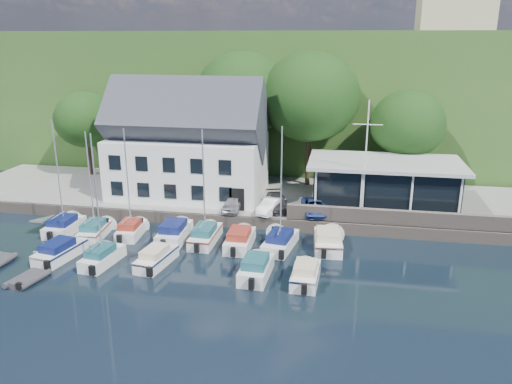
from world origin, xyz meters
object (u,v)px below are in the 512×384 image
at_px(harbor_building, 188,149).
at_px(boat_r1_2, 128,187).
at_px(boat_r1_1, 91,187).
at_px(boat_r1_3, 174,230).
at_px(boat_r1_6, 281,195).
at_px(boat_r1_7, 328,239).
at_px(boat_r2_2, 156,256).
at_px(flagpole, 365,160).
at_px(boat_r2_1, 98,207).
at_px(car_white, 270,206).
at_px(club_pavilion, 384,184).
at_px(car_blue, 315,206).
at_px(boat_r2_4, 306,272).
at_px(dinghy_1, 27,278).
at_px(boat_r2_0, 60,249).
at_px(boat_r1_4, 204,189).
at_px(car_dgrey, 277,202).
at_px(boat_r1_5, 240,238).
at_px(boat_r1_0, 59,181).
at_px(car_silver, 233,203).
at_px(boat_r2_3, 256,266).

relative_size(harbor_building, boat_r1_2, 1.75).
bearing_deg(boat_r1_1, boat_r1_3, -2.11).
distance_m(boat_r1_6, boat_r1_7, 4.99).
bearing_deg(boat_r2_2, flagpole, 43.52).
xyz_separation_m(harbor_building, boat_r1_6, (9.97, -9.11, -1.11)).
relative_size(flagpole, boat_r2_1, 1.14).
xyz_separation_m(car_white, flagpole, (7.69, 0.38, 4.25)).
distance_m(boat_r1_2, boat_r1_3, 4.98).
bearing_deg(boat_r2_2, boat_r2_1, -163.13).
relative_size(club_pavilion, car_blue, 3.48).
bearing_deg(car_white, car_blue, 24.52).
height_order(boat_r2_4, dinghy_1, boat_r2_4).
height_order(boat_r1_3, boat_r2_0, boat_r1_3).
height_order(boat_r1_3, boat_r2_2, boat_r1_3).
height_order(flagpole, boat_r2_2, flagpole).
bearing_deg(car_white, boat_r1_4, -114.14).
bearing_deg(harbor_building, car_dgrey, -18.83).
height_order(car_dgrey, boat_r2_2, car_dgrey).
distance_m(boat_r1_4, boat_r2_0, 11.29).
bearing_deg(boat_r2_0, boat_r1_1, 93.51).
xyz_separation_m(car_blue, boat_r1_3, (-10.67, -5.34, -0.86)).
distance_m(car_blue, boat_r1_5, 7.87).
bearing_deg(dinghy_1, boat_r1_5, 44.39).
bearing_deg(boat_r1_4, boat_r1_0, -179.11).
height_order(club_pavilion, boat_r1_7, club_pavilion).
height_order(car_white, boat_r2_2, car_white).
distance_m(car_silver, boat_r2_3, 10.83).
xyz_separation_m(car_dgrey, boat_r1_2, (-11.04, -5.78, 2.50)).
bearing_deg(car_dgrey, car_white, -127.19).
bearing_deg(boat_r1_1, club_pavilion, 15.13).
height_order(car_dgrey, car_blue, car_blue).
distance_m(boat_r1_3, boat_r2_4, 12.07).
bearing_deg(flagpole, car_blue, 179.10).
relative_size(club_pavilion, dinghy_1, 4.86).
bearing_deg(boat_r2_2, car_dgrey, 65.09).
relative_size(boat_r1_4, boat_r2_2, 1.55).
bearing_deg(boat_r2_2, boat_r2_3, 4.84).
bearing_deg(boat_r2_0, boat_r1_5, 29.14).
bearing_deg(car_blue, boat_r2_2, -147.29).
xyz_separation_m(car_dgrey, boat_r2_4, (3.47, -11.31, -0.90)).
relative_size(harbor_building, club_pavilion, 1.09).
bearing_deg(car_blue, boat_r2_1, -154.60).
relative_size(boat_r1_1, boat_r1_7, 1.37).
distance_m(car_blue, boat_r1_3, 11.96).
bearing_deg(boat_r1_3, boat_r1_5, -6.22).
relative_size(boat_r1_5, boat_r2_4, 1.16).
relative_size(boat_r1_3, boat_r2_4, 1.21).
bearing_deg(boat_r2_1, boat_r2_2, 15.73).
xyz_separation_m(boat_r1_7, dinghy_1, (-19.13, -9.04, -0.46)).
bearing_deg(boat_r1_3, boat_r2_4, -28.13).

